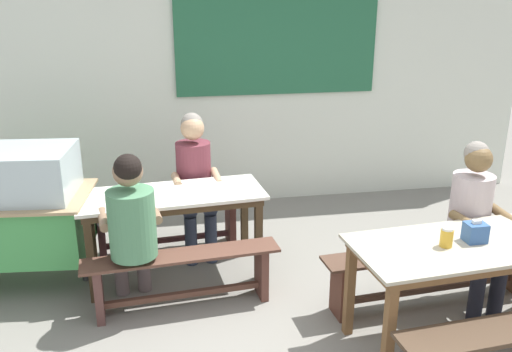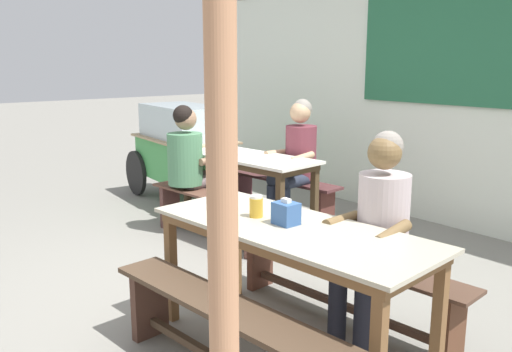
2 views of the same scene
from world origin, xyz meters
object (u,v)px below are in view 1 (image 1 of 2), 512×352
(person_right_near_table, at_px, (475,216))
(tissue_box, at_px, (475,232))
(person_center_facing, at_px, (195,175))
(bench_far_back, at_px, (168,221))
(bench_near_back, at_px, (431,268))
(dining_table_far, at_px, (172,203))
(bench_far_front, at_px, (183,273))
(person_left_back_turned, at_px, (131,222))
(condiment_jar, at_px, (447,237))
(dining_table_near, at_px, (479,251))

(person_right_near_table, xyz_separation_m, tissue_box, (-0.29, -0.47, 0.10))
(person_right_near_table, relative_size, person_center_facing, 0.99)
(tissue_box, bearing_deg, bench_far_back, 138.24)
(bench_far_back, relative_size, tissue_box, 9.60)
(bench_far_back, distance_m, bench_near_back, 2.37)
(dining_table_far, distance_m, person_center_facing, 0.52)
(bench_far_front, relative_size, bench_near_back, 0.85)
(bench_near_back, xyz_separation_m, person_left_back_turned, (-2.26, 0.29, 0.43))
(bench_far_front, bearing_deg, bench_far_back, 95.12)
(bench_far_back, bearing_deg, person_center_facing, -8.47)
(bench_near_back, xyz_separation_m, condiment_jar, (-0.23, -0.54, 0.53))
(dining_table_near, relative_size, bench_near_back, 1.00)
(person_center_facing, bearing_deg, condiment_jar, -49.81)
(condiment_jar, bearing_deg, tissue_box, 9.42)
(dining_table_near, distance_m, bench_far_front, 2.13)
(bench_far_back, height_order, person_right_near_table, person_right_near_table)
(bench_far_front, distance_m, person_center_facing, 1.09)
(person_left_back_turned, relative_size, tissue_box, 8.35)
(person_right_near_table, xyz_separation_m, person_center_facing, (-2.02, 1.27, 0.02))
(dining_table_far, xyz_separation_m, person_left_back_turned, (-0.31, -0.48, 0.05))
(dining_table_near, relative_size, person_left_back_turned, 1.40)
(person_left_back_turned, relative_size, condiment_jar, 9.60)
(person_right_near_table, bearing_deg, person_center_facing, 147.71)
(dining_table_far, height_order, bench_far_front, dining_table_far)
(dining_table_far, relative_size, person_right_near_table, 1.20)
(dining_table_far, distance_m, bench_near_back, 2.13)
(dining_table_far, height_order, bench_far_back, dining_table_far)
(tissue_box, bearing_deg, person_left_back_turned, 160.58)
(condiment_jar, bearing_deg, person_center_facing, 130.19)
(bench_far_front, relative_size, person_center_facing, 1.15)
(person_right_near_table, relative_size, condiment_jar, 9.74)
(bench_far_front, relative_size, person_left_back_turned, 1.19)
(bench_far_back, distance_m, person_center_facing, 0.52)
(bench_far_front, height_order, tissue_box, tissue_box)
(bench_far_back, height_order, tissue_box, tissue_box)
(person_left_back_turned, distance_m, tissue_box, 2.40)
(bench_far_front, bearing_deg, tissue_box, -21.90)
(condiment_jar, bearing_deg, bench_far_front, 154.45)
(condiment_jar, bearing_deg, person_right_near_table, 44.27)
(dining_table_far, xyz_separation_m, dining_table_near, (1.99, -1.27, 0.01))
(dining_table_far, bearing_deg, bench_far_back, 95.12)
(person_right_near_table, bearing_deg, bench_near_back, 171.99)
(person_center_facing, bearing_deg, bench_far_front, -100.28)
(dining_table_near, bearing_deg, bench_far_front, 158.51)
(bench_far_front, distance_m, person_right_near_table, 2.26)
(person_center_facing, relative_size, condiment_jar, 9.88)
(bench_near_back, relative_size, tissue_box, 11.68)
(bench_near_back, bearing_deg, condiment_jar, -112.65)
(dining_table_far, height_order, person_right_near_table, person_right_near_table)
(dining_table_near, xyz_separation_m, person_center_facing, (-1.77, 1.74, 0.06))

